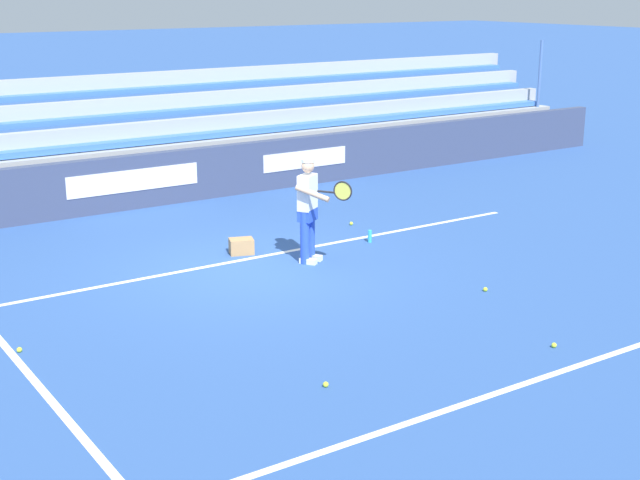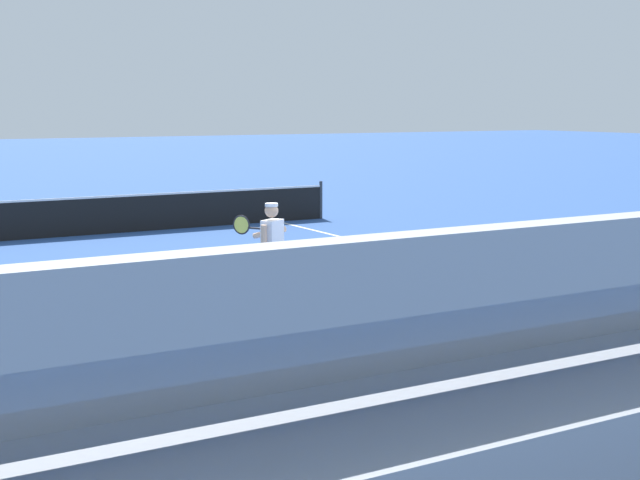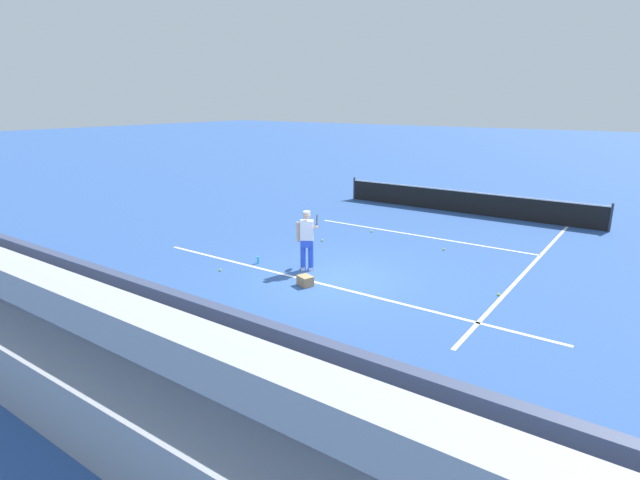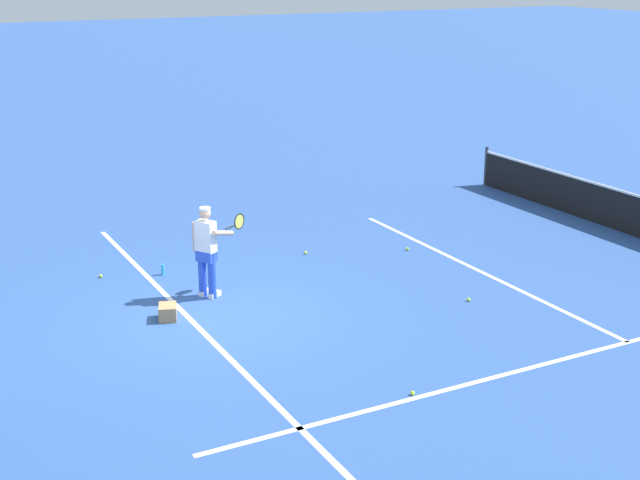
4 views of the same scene
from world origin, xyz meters
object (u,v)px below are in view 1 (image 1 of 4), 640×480
at_px(tennis_player, 309,209).
at_px(tennis_ball_on_baseline, 326,384).
at_px(water_bottle, 370,236).
at_px(tennis_ball_stray_back, 351,223).
at_px(tennis_ball_far_left, 485,289).
at_px(ball_box_cardboard, 241,246).
at_px(tennis_ball_toward_net, 19,350).
at_px(tennis_ball_midcourt, 554,345).

distance_m(tennis_player, tennis_ball_on_baseline, 4.87).
bearing_deg(water_bottle, tennis_ball_stray_back, -110.02).
relative_size(tennis_ball_far_left, tennis_ball_on_baseline, 1.00).
xyz_separation_m(ball_box_cardboard, tennis_ball_on_baseline, (1.76, 5.14, -0.10)).
bearing_deg(tennis_player, ball_box_cardboard, -55.91).
height_order(tennis_player, water_bottle, tennis_player).
relative_size(tennis_player, ball_box_cardboard, 4.29).
xyz_separation_m(tennis_ball_far_left, tennis_ball_stray_back, (-0.58, -4.23, 0.00)).
bearing_deg(tennis_ball_toward_net, tennis_player, -167.02).
bearing_deg(ball_box_cardboard, tennis_ball_far_left, 118.94).
height_order(tennis_ball_midcourt, tennis_ball_on_baseline, same).
xyz_separation_m(ball_box_cardboard, tennis_ball_far_left, (-2.07, 3.74, -0.10)).
bearing_deg(tennis_ball_stray_back, tennis_ball_on_baseline, 51.93).
xyz_separation_m(tennis_player, tennis_ball_toward_net, (5.05, 1.17, -0.86)).
xyz_separation_m(tennis_player, tennis_ball_on_baseline, (2.46, 4.11, -0.86)).
distance_m(ball_box_cardboard, tennis_ball_on_baseline, 5.44).
bearing_deg(tennis_player, tennis_ball_toward_net, 12.98).
xyz_separation_m(ball_box_cardboard, tennis_ball_toward_net, (4.36, 2.20, -0.10)).
distance_m(tennis_player, tennis_ball_far_left, 3.15).
bearing_deg(tennis_player, water_bottle, -166.07).
xyz_separation_m(tennis_player, water_bottle, (-1.54, -0.38, -0.78)).
relative_size(ball_box_cardboard, water_bottle, 1.82).
height_order(ball_box_cardboard, tennis_ball_far_left, ball_box_cardboard).
relative_size(tennis_ball_midcourt, tennis_ball_stray_back, 1.00).
height_order(tennis_player, tennis_ball_far_left, tennis_player).
bearing_deg(tennis_player, tennis_ball_midcourt, 96.86).
bearing_deg(tennis_ball_stray_back, tennis_player, 37.90).
xyz_separation_m(tennis_ball_midcourt, water_bottle, (-0.97, -5.14, 0.08)).
distance_m(tennis_ball_midcourt, tennis_ball_on_baseline, 3.10).
relative_size(tennis_player, tennis_ball_far_left, 25.98).
bearing_deg(ball_box_cardboard, tennis_ball_midcourt, 102.37).
xyz_separation_m(tennis_ball_far_left, tennis_ball_on_baseline, (3.83, 1.40, 0.00)).
relative_size(tennis_ball_far_left, water_bottle, 0.30).
relative_size(tennis_player, tennis_ball_toward_net, 25.98).
relative_size(tennis_ball_on_baseline, tennis_ball_stray_back, 1.00).
height_order(tennis_ball_toward_net, water_bottle, water_bottle).
bearing_deg(tennis_ball_midcourt, tennis_ball_stray_back, -102.40).
xyz_separation_m(tennis_ball_far_left, tennis_ball_midcourt, (0.80, 2.05, 0.00)).
relative_size(tennis_ball_on_baseline, water_bottle, 0.30).
bearing_deg(water_bottle, tennis_ball_toward_net, 13.20).
xyz_separation_m(tennis_ball_far_left, tennis_ball_toward_net, (6.42, -1.54, 0.00)).
bearing_deg(tennis_ball_stray_back, tennis_ball_midcourt, 77.60).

